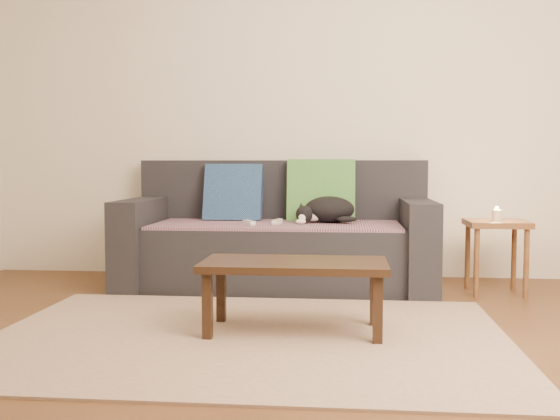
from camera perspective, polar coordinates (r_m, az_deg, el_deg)
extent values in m
plane|color=brown|center=(3.09, -3.21, -11.81)|extent=(4.50, 4.50, 0.00)
cube|color=beige|center=(4.98, 0.35, 9.30)|extent=(4.50, 0.04, 2.60)
cube|color=#232328|center=(4.50, -0.25, -4.05)|extent=(1.70, 0.78, 0.42)
cube|color=#232328|center=(4.86, 0.23, 1.69)|extent=(2.10, 0.18, 0.45)
cube|color=#232328|center=(4.68, -11.91, -2.71)|extent=(0.20, 0.90, 0.60)
cube|color=#232328|center=(4.49, 11.90, -3.00)|extent=(0.20, 0.90, 0.60)
cube|color=#3A2546|center=(4.46, -0.28, -1.28)|extent=(1.66, 0.74, 0.02)
cube|color=#11274C|center=(4.75, -4.08, 1.45)|extent=(0.42, 0.22, 0.43)
cube|color=#0C4D46|center=(4.68, 3.60, 1.42)|extent=(0.48, 0.19, 0.49)
ellipsoid|color=black|center=(4.51, 4.32, 0.05)|extent=(0.38, 0.31, 0.18)
sphere|color=black|center=(4.44, 2.14, -0.37)|extent=(0.14, 0.14, 0.12)
sphere|color=white|center=(4.40, 1.94, -0.67)|extent=(0.06, 0.06, 0.05)
ellipsoid|color=black|center=(4.41, 5.83, -0.80)|extent=(0.14, 0.07, 0.04)
cube|color=white|center=(4.33, -2.71, -1.11)|extent=(0.10, 0.15, 0.03)
cube|color=white|center=(4.40, -0.24, -1.02)|extent=(0.06, 0.15, 0.03)
cube|color=brown|center=(4.47, 18.34, -1.12)|extent=(0.38, 0.38, 0.04)
cylinder|color=brown|center=(4.32, 16.74, -4.44)|extent=(0.03, 0.03, 0.44)
cylinder|color=brown|center=(4.39, 20.65, -4.40)|extent=(0.03, 0.03, 0.44)
cylinder|color=brown|center=(4.62, 16.01, -3.89)|extent=(0.03, 0.03, 0.44)
cylinder|color=brown|center=(4.68, 19.69, -3.86)|extent=(0.03, 0.03, 0.44)
cylinder|color=beige|center=(4.47, 18.36, -0.43)|extent=(0.06, 0.06, 0.07)
sphere|color=#FFBF59|center=(4.47, 18.37, 0.14)|extent=(0.02, 0.02, 0.02)
cube|color=tan|center=(3.23, -2.79, -10.99)|extent=(2.50, 1.80, 0.01)
cube|color=black|center=(3.24, 1.26, -4.78)|extent=(0.91, 0.46, 0.04)
cube|color=black|center=(3.16, -6.34, -8.39)|extent=(0.05, 0.05, 0.33)
cube|color=black|center=(3.10, 8.51, -8.66)|extent=(0.05, 0.05, 0.33)
cube|color=black|center=(3.49, -5.14, -7.19)|extent=(0.05, 0.05, 0.33)
cube|color=black|center=(3.43, 8.22, -7.40)|extent=(0.05, 0.05, 0.33)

